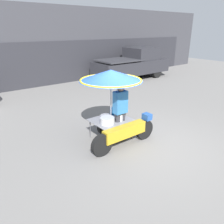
# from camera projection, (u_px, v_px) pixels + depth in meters

# --- Properties ---
(ground_plane) EXTENTS (36.00, 36.00, 0.00)m
(ground_plane) POSITION_uv_depth(u_px,v_px,m) (143.00, 144.00, 6.16)
(ground_plane) COLOR slate
(shopfront_building) EXTENTS (28.00, 2.06, 4.26)m
(shopfront_building) POSITION_uv_depth(u_px,v_px,m) (28.00, 46.00, 12.18)
(shopfront_building) COLOR #38383D
(shopfront_building) RESTS_ON ground
(vendor_motorcycle_cart) EXTENTS (2.09, 1.72, 2.02)m
(vendor_motorcycle_cart) POSITION_uv_depth(u_px,v_px,m) (113.00, 89.00, 5.88)
(vendor_motorcycle_cart) COLOR black
(vendor_motorcycle_cart) RESTS_ON ground
(vendor_person) EXTENTS (0.38, 0.23, 1.68)m
(vendor_person) POSITION_uv_depth(u_px,v_px,m) (120.00, 109.00, 6.06)
(vendor_person) COLOR #2D2D33
(vendor_person) RESTS_ON ground
(pickup_truck) EXTENTS (5.05, 1.92, 1.91)m
(pickup_truck) POSITION_uv_depth(u_px,v_px,m) (133.00, 64.00, 13.94)
(pickup_truck) COLOR black
(pickup_truck) RESTS_ON ground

